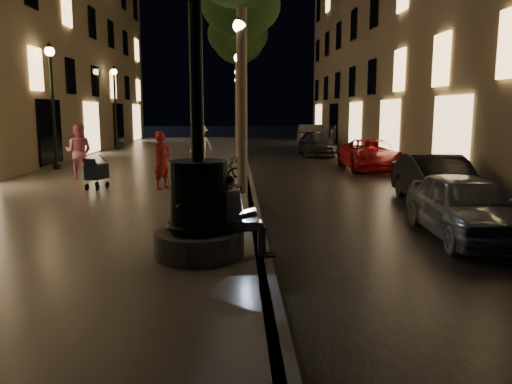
{
  "coord_description": "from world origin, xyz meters",
  "views": [
    {
      "loc": [
        -0.42,
        -5.61,
        2.46
      ],
      "look_at": [
        -0.07,
        3.0,
        1.05
      ],
      "focal_mm": 35.0,
      "sensor_mm": 36.0,
      "label": 1
    }
  ],
  "objects_px": {
    "seated_man_laptop": "(238,213)",
    "stroller": "(96,172)",
    "tree_second": "(241,6)",
    "lamp_left_b": "(52,90)",
    "bicycle": "(217,172)",
    "lamp_curb_d": "(237,100)",
    "car_fifth": "(311,137)",
    "fountain_lamppost": "(199,192)",
    "car_third": "(371,155)",
    "lamp_curb_a": "(240,81)",
    "car_rear": "(316,144)",
    "lamp_curb_c": "(238,97)",
    "pedestrian_red": "(162,160)",
    "pedestrian_pink": "(79,151)",
    "car_front": "(465,206)",
    "tree_far": "(239,45)",
    "lamp_left_c": "(115,97)",
    "car_second": "(437,180)",
    "pedestrian_white": "(201,145)",
    "lamp_curb_b": "(238,92)",
    "tree_third": "(238,35)"
  },
  "relations": [
    {
      "from": "seated_man_laptop",
      "to": "stroller",
      "type": "relative_size",
      "value": 1.27
    },
    {
      "from": "tree_second",
      "to": "lamp_left_b",
      "type": "relative_size",
      "value": 1.54
    },
    {
      "from": "seated_man_laptop",
      "to": "bicycle",
      "type": "height_order",
      "value": "seated_man_laptop"
    },
    {
      "from": "lamp_curb_d",
      "to": "car_fifth",
      "type": "bearing_deg",
      "value": -45.3
    },
    {
      "from": "fountain_lamppost",
      "to": "car_third",
      "type": "relative_size",
      "value": 1.14
    },
    {
      "from": "lamp_curb_a",
      "to": "lamp_left_b",
      "type": "relative_size",
      "value": 1.0
    },
    {
      "from": "lamp_curb_d",
      "to": "fountain_lamppost",
      "type": "bearing_deg",
      "value": -91.34
    },
    {
      "from": "lamp_curb_a",
      "to": "car_rear",
      "type": "relative_size",
      "value": 1.11
    },
    {
      "from": "lamp_left_b",
      "to": "stroller",
      "type": "distance_m",
      "value": 6.42
    },
    {
      "from": "seated_man_laptop",
      "to": "lamp_curb_c",
      "type": "height_order",
      "value": "lamp_curb_c"
    },
    {
      "from": "lamp_curb_c",
      "to": "pedestrian_red",
      "type": "bearing_deg",
      "value": -98.46
    },
    {
      "from": "lamp_curb_d",
      "to": "car_third",
      "type": "relative_size",
      "value": 1.05
    },
    {
      "from": "lamp_left_b",
      "to": "pedestrian_pink",
      "type": "height_order",
      "value": "lamp_left_b"
    },
    {
      "from": "fountain_lamppost",
      "to": "pedestrian_pink",
      "type": "distance_m",
      "value": 10.19
    },
    {
      "from": "lamp_curb_c",
      "to": "car_front",
      "type": "bearing_deg",
      "value": -78.05
    },
    {
      "from": "lamp_left_b",
      "to": "stroller",
      "type": "height_order",
      "value": "lamp_left_b"
    },
    {
      "from": "lamp_curb_a",
      "to": "lamp_curb_c",
      "type": "relative_size",
      "value": 1.0
    },
    {
      "from": "lamp_curb_a",
      "to": "bicycle",
      "type": "relative_size",
      "value": 2.79
    },
    {
      "from": "tree_far",
      "to": "lamp_left_c",
      "type": "bearing_deg",
      "value": -164.43
    },
    {
      "from": "fountain_lamppost",
      "to": "car_second",
      "type": "xyz_separation_m",
      "value": [
        5.84,
        5.12,
        -0.56
      ]
    },
    {
      "from": "tree_far",
      "to": "car_second",
      "type": "xyz_separation_m",
      "value": [
        5.06,
        -18.88,
        -5.78
      ]
    },
    {
      "from": "car_front",
      "to": "tree_second",
      "type": "bearing_deg",
      "value": 115.86
    },
    {
      "from": "lamp_curb_d",
      "to": "pedestrian_red",
      "type": "bearing_deg",
      "value": -95.56
    },
    {
      "from": "car_fifth",
      "to": "pedestrian_red",
      "type": "distance_m",
      "value": 19.6
    },
    {
      "from": "lamp_curb_a",
      "to": "lamp_left_c",
      "type": "height_order",
      "value": "same"
    },
    {
      "from": "car_second",
      "to": "car_fifth",
      "type": "distance_m",
      "value": 20.0
    },
    {
      "from": "lamp_left_c",
      "to": "pedestrian_white",
      "type": "relative_size",
      "value": 2.9
    },
    {
      "from": "lamp_curb_d",
      "to": "lamp_left_b",
      "type": "height_order",
      "value": "same"
    },
    {
      "from": "tree_second",
      "to": "pedestrian_pink",
      "type": "distance_m",
      "value": 8.07
    },
    {
      "from": "lamp_curb_a",
      "to": "pedestrian_pink",
      "type": "relative_size",
      "value": 2.61
    },
    {
      "from": "lamp_curb_b",
      "to": "pedestrian_red",
      "type": "relative_size",
      "value": 2.87
    },
    {
      "from": "fountain_lamppost",
      "to": "stroller",
      "type": "distance_m",
      "value": 7.72
    },
    {
      "from": "car_fifth",
      "to": "car_second",
      "type": "bearing_deg",
      "value": -85.32
    },
    {
      "from": "lamp_curb_d",
      "to": "car_second",
      "type": "xyz_separation_m",
      "value": [
        5.14,
        -24.88,
        -2.58
      ]
    },
    {
      "from": "fountain_lamppost",
      "to": "lamp_curb_c",
      "type": "bearing_deg",
      "value": 88.18
    },
    {
      "from": "tree_second",
      "to": "pedestrian_white",
      "type": "xyz_separation_m",
      "value": [
        -1.68,
        1.51,
        -5.31
      ]
    },
    {
      "from": "stroller",
      "to": "bicycle",
      "type": "bearing_deg",
      "value": 17.4
    },
    {
      "from": "tree_third",
      "to": "stroller",
      "type": "height_order",
      "value": "tree_third"
    },
    {
      "from": "lamp_curb_c",
      "to": "lamp_left_b",
      "type": "bearing_deg",
      "value": -125.37
    },
    {
      "from": "lamp_curb_b",
      "to": "pedestrian_red",
      "type": "height_order",
      "value": "lamp_curb_b"
    },
    {
      "from": "lamp_curb_c",
      "to": "stroller",
      "type": "height_order",
      "value": "lamp_curb_c"
    },
    {
      "from": "tree_third",
      "to": "tree_far",
      "type": "height_order",
      "value": "tree_far"
    },
    {
      "from": "car_second",
      "to": "car_rear",
      "type": "bearing_deg",
      "value": 95.82
    },
    {
      "from": "tree_far",
      "to": "pedestrian_pink",
      "type": "height_order",
      "value": "tree_far"
    },
    {
      "from": "tree_second",
      "to": "pedestrian_pink",
      "type": "xyz_separation_m",
      "value": [
        -5.42,
        -2.92,
        -5.21
      ]
    },
    {
      "from": "car_front",
      "to": "pedestrian_pink",
      "type": "bearing_deg",
      "value": 146.15
    },
    {
      "from": "lamp_curb_b",
      "to": "tree_second",
      "type": "bearing_deg",
      "value": -87.14
    },
    {
      "from": "tree_far",
      "to": "pedestrian_pink",
      "type": "xyz_separation_m",
      "value": [
        -5.4,
        -14.92,
        -5.31
      ]
    },
    {
      "from": "lamp_left_b",
      "to": "stroller",
      "type": "relative_size",
      "value": 4.78
    },
    {
      "from": "lamp_curb_b",
      "to": "lamp_curb_a",
      "type": "bearing_deg",
      "value": -90.0
    }
  ]
}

